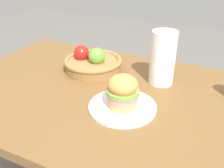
% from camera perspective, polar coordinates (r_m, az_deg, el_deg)
% --- Properties ---
extents(dining_table, '(1.40, 0.90, 0.75)m').
position_cam_1_polar(dining_table, '(1.13, -1.67, -6.12)').
color(dining_table, brown).
rests_on(dining_table, ground_plane).
extents(plate, '(0.26, 0.26, 0.01)m').
position_cam_1_polar(plate, '(0.97, 2.39, -5.19)').
color(plate, white).
rests_on(plate, dining_table).
extents(sandwich, '(0.12, 0.12, 0.13)m').
position_cam_1_polar(sandwich, '(0.93, 2.47, -1.65)').
color(sandwich, '#DBAD60').
rests_on(sandwich, plate).
extents(fruit_basket, '(0.29, 0.29, 0.12)m').
position_cam_1_polar(fruit_basket, '(1.26, -4.43, 4.93)').
color(fruit_basket, '#9E7542').
rests_on(fruit_basket, dining_table).
extents(paper_towel_roll, '(0.11, 0.11, 0.24)m').
position_cam_1_polar(paper_towel_roll, '(1.12, 11.48, 5.80)').
color(paper_towel_roll, white).
rests_on(paper_towel_roll, dining_table).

